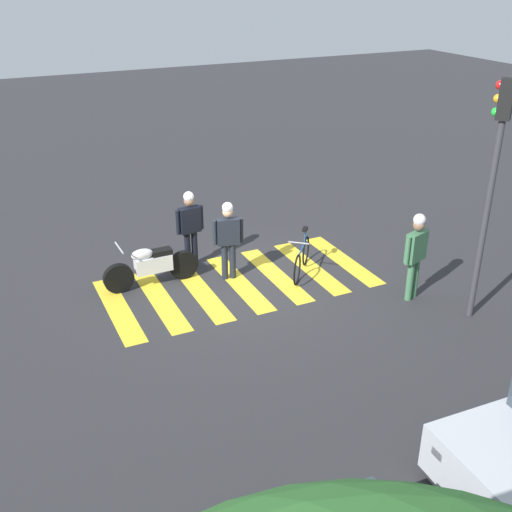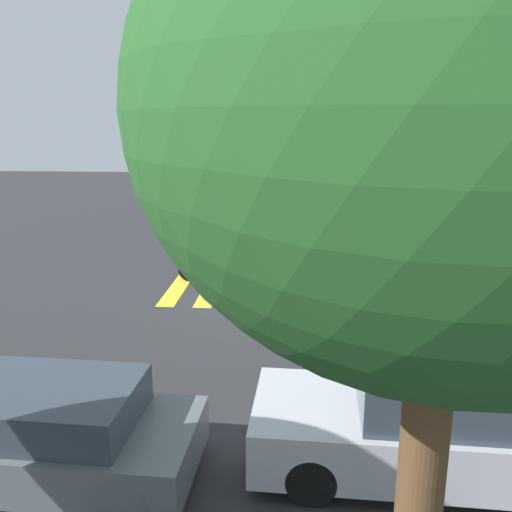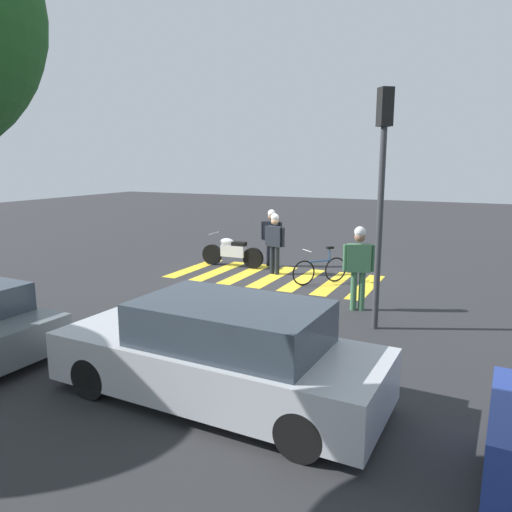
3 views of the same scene
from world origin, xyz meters
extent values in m
plane|color=#2B2B2D|center=(0.00, 0.00, 0.00)|extent=(60.00, 60.00, 0.00)
cylinder|color=black|center=(2.48, -0.72, 0.33)|extent=(0.66, 0.15, 0.65)
cylinder|color=black|center=(1.02, -0.75, 0.33)|extent=(0.66, 0.15, 0.65)
cube|color=silver|center=(1.70, -0.74, 0.51)|extent=(0.80, 0.29, 0.36)
ellipsoid|color=silver|center=(1.93, -0.73, 0.78)|extent=(0.48, 0.25, 0.24)
cube|color=black|center=(1.50, -0.74, 0.75)|extent=(0.44, 0.25, 0.12)
cylinder|color=#A5A5AD|center=(2.40, -0.72, 1.03)|extent=(0.05, 0.62, 0.04)
torus|color=black|center=(-1.13, 0.57, 0.34)|extent=(0.47, 0.55, 0.69)
torus|color=black|center=(-1.79, -0.20, 0.34)|extent=(0.47, 0.55, 0.69)
cylinder|color=#1E4C8C|center=(-1.46, 0.18, 0.62)|extent=(0.54, 0.63, 0.04)
cylinder|color=#1E4C8C|center=(-1.65, -0.05, 0.79)|extent=(0.05, 0.05, 0.34)
cube|color=black|center=(-1.65, -0.05, 0.97)|extent=(0.21, 0.22, 0.06)
cylinder|color=#99999E|center=(-1.20, 0.50, 0.94)|extent=(0.37, 0.32, 0.03)
cylinder|color=black|center=(0.55, -1.30, 0.42)|extent=(0.14, 0.14, 0.84)
cylinder|color=black|center=(0.73, -1.28, 0.42)|extent=(0.14, 0.14, 0.84)
cube|color=black|center=(0.64, -1.29, 1.14)|extent=(0.51, 0.26, 0.60)
sphere|color=#8C664C|center=(0.64, -1.29, 1.59)|extent=(0.23, 0.23, 0.23)
cylinder|color=black|center=(0.34, -1.33, 1.14)|extent=(0.09, 0.09, 0.57)
cylinder|color=black|center=(0.93, -1.25, 1.14)|extent=(0.09, 0.09, 0.57)
sphere|color=white|center=(0.64, -1.29, 1.69)|extent=(0.24, 0.24, 0.24)
cylinder|color=#1E232D|center=(0.20, -0.34, 0.42)|extent=(0.14, 0.14, 0.84)
cylinder|color=#1E232D|center=(0.02, -0.30, 0.42)|extent=(0.14, 0.14, 0.84)
cube|color=#1E232D|center=(0.11, -0.32, 1.13)|extent=(0.52, 0.29, 0.59)
sphere|color=tan|center=(0.11, -0.32, 1.58)|extent=(0.23, 0.23, 0.23)
cylinder|color=#1E232D|center=(0.40, -0.38, 1.13)|extent=(0.09, 0.09, 0.56)
cylinder|color=#1E232D|center=(-0.18, -0.26, 1.13)|extent=(0.09, 0.09, 0.56)
sphere|color=white|center=(0.11, -0.32, 1.69)|extent=(0.24, 0.24, 0.24)
cylinder|color=#3F724C|center=(-2.90, 2.18, 0.44)|extent=(0.14, 0.14, 0.88)
cylinder|color=#3F724C|center=(-3.07, 2.13, 0.44)|extent=(0.14, 0.14, 0.88)
cube|color=#3F724C|center=(-2.99, 2.16, 1.19)|extent=(0.55, 0.35, 0.63)
sphere|color=#8C664C|center=(-2.99, 2.16, 1.67)|extent=(0.24, 0.24, 0.24)
cylinder|color=#3F724C|center=(-2.70, 2.25, 1.19)|extent=(0.09, 0.09, 0.59)
cylinder|color=#3F724C|center=(-3.28, 2.06, 1.19)|extent=(0.09, 0.09, 0.59)
sphere|color=white|center=(-2.99, 2.16, 1.78)|extent=(0.25, 0.25, 0.25)
cube|color=yellow|center=(-2.70, 0.00, 0.00)|extent=(0.45, 2.84, 0.01)
cube|color=yellow|center=(-1.80, 0.00, 0.00)|extent=(0.45, 2.84, 0.01)
cube|color=yellow|center=(-0.90, 0.00, 0.00)|extent=(0.45, 2.84, 0.01)
cube|color=yellow|center=(0.00, 0.00, 0.00)|extent=(0.45, 2.84, 0.01)
cube|color=yellow|center=(0.90, 0.00, 0.00)|extent=(0.45, 2.84, 0.01)
cube|color=yellow|center=(1.80, 0.00, 0.00)|extent=(0.45, 2.84, 0.01)
cube|color=yellow|center=(2.70, 0.00, 0.00)|extent=(0.45, 2.84, 0.01)
cylinder|color=black|center=(-0.68, 6.35, 0.30)|extent=(0.61, 0.24, 0.60)
cube|color=#F2EDCC|center=(0.04, 6.53, 0.62)|extent=(0.09, 0.20, 0.12)
cylinder|color=#38383D|center=(-3.62, 3.23, 1.97)|extent=(0.12, 0.12, 3.94)
cube|color=black|center=(-3.62, 3.23, 4.29)|extent=(0.34, 0.34, 0.70)
sphere|color=red|center=(-3.54, 3.13, 4.52)|extent=(0.16, 0.16, 0.16)
sphere|color=orange|center=(-3.54, 3.13, 4.29)|extent=(0.16, 0.16, 0.16)
sphere|color=green|center=(-3.54, 3.13, 4.06)|extent=(0.16, 0.16, 0.16)
camera|label=1|loc=(4.85, 11.12, 6.43)|focal=43.64mm
camera|label=2|loc=(-0.39, 13.39, 4.39)|focal=38.10mm
camera|label=3|loc=(-5.51, 12.77, 3.32)|focal=34.54mm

